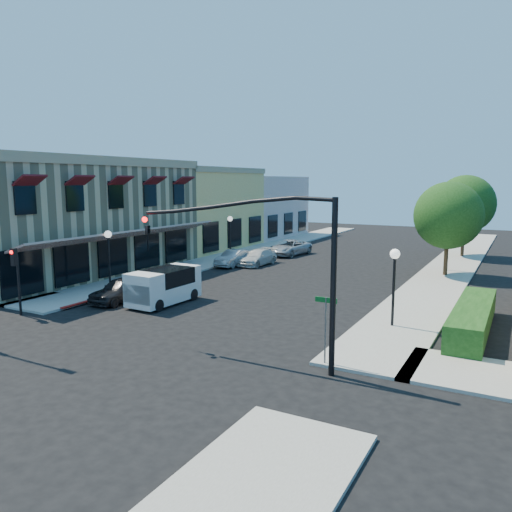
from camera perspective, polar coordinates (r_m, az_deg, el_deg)
The scene contains 22 objects.
ground at distance 20.36m, azimuth -15.05°, elevation -10.37°, with size 120.00×120.00×0.00m, color black.
sidewalk_left at distance 46.93m, azimuth -0.04°, elevation 0.68°, with size 3.50×50.00×0.12m, color gray.
sidewalk_right at distance 41.62m, azimuth 21.65°, elevation -0.94°, with size 3.50×50.00×0.12m, color gray.
curb_red_strip at distance 30.54m, azimuth -14.16°, elevation -3.99°, with size 0.25×10.00×0.06m, color maroon.
corner_brick_building at distance 38.18m, azimuth -20.84°, elevation 4.26°, with size 11.77×18.20×8.10m.
yellow_stucco_building at distance 49.32m, azimuth -7.54°, elevation 5.36°, with size 10.00×12.00×7.60m, color tan.
pink_stucco_building at distance 59.45m, azimuth -0.70°, elevation 5.68°, with size 10.00×12.00×7.00m, color tan.
hedge at distance 23.82m, azimuth 23.41°, elevation -8.00°, with size 1.40×8.00×1.10m, color #163C11.
street_tree_a at distance 36.22m, azimuth 21.13°, elevation 4.34°, with size 4.56×4.56×6.48m.
street_tree_b at distance 46.13m, azimuth 22.79°, elevation 5.47°, with size 4.94×4.94×7.02m.
signal_mast_arm at distance 17.28m, azimuth 2.20°, elevation 0.52°, with size 8.01×0.39×6.00m.
secondary_signal at distance 26.63m, azimuth -25.74°, elevation -1.33°, with size 0.28×0.42×3.32m.
street_name_sign at distance 17.77m, azimuth 7.96°, elevation -7.21°, with size 0.80×0.06×2.50m.
lamppost_left_near at distance 31.18m, azimuth -16.51°, elevation 1.27°, with size 0.44×0.44×3.57m.
lamppost_left_far at distance 42.19m, azimuth -2.98°, elevation 3.44°, with size 0.44×0.44×3.57m.
lamppost_right_near at distance 22.72m, azimuth 15.54°, elevation -1.30°, with size 0.44×0.44×3.57m.
lamppost_right_far at distance 38.36m, azimuth 20.96°, elevation 2.37°, with size 0.44×0.44×3.57m.
white_van at distance 27.01m, azimuth -10.53°, elevation -3.17°, with size 1.97×4.25×1.86m.
parked_car_a at distance 28.15m, azimuth -15.09°, elevation -3.70°, with size 1.58×3.92×1.34m, color black.
parked_car_b at distance 38.47m, azimuth -2.59°, elevation -0.23°, with size 1.32×3.78×1.24m, color #9EA1A3.
parked_car_c at distance 38.90m, azimuth 0.16°, elevation -0.16°, with size 1.67×4.12×1.19m, color #B9B9B7.
parked_car_d at distance 44.21m, azimuth 3.85°, elevation 0.97°, with size 2.21×4.79×1.33m, color #A8A9AD.
Camera 1 is at (13.42, -13.85, 6.51)m, focal length 35.00 mm.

